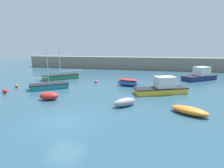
# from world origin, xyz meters

# --- Properties ---
(ground_plane) EXTENTS (120.00, 120.00, 0.20)m
(ground_plane) POSITION_xyz_m (0.00, 0.00, -0.10)
(ground_plane) COLOR #284C60
(harbor_breakwater) EXTENTS (53.26, 3.18, 2.91)m
(harbor_breakwater) POSITION_xyz_m (0.00, 32.49, 1.45)
(harbor_breakwater) COLOR gray
(harbor_breakwater) RESTS_ON ground_plane
(motorboat_with_cabin) EXTENTS (5.88, 5.21, 2.12)m
(motorboat_with_cabin) POSITION_xyz_m (13.26, 19.90, 0.77)
(motorboat_with_cabin) COLOR navy
(motorboat_with_cabin) RESTS_ON ground_plane
(open_tender_yellow) EXTENTS (3.08, 2.45, 0.60)m
(open_tender_yellow) POSITION_xyz_m (8.82, 3.54, 0.30)
(open_tender_yellow) COLOR orange
(open_tender_yellow) RESTS_ON ground_plane
(fishing_dinghy_green) EXTENTS (2.24, 2.25, 0.74)m
(fishing_dinghy_green) POSITION_xyz_m (3.57, 4.27, 0.37)
(fishing_dinghy_green) COLOR gray
(fishing_dinghy_green) RESTS_ON ground_plane
(sailboat_short_mast) EXTENTS (4.79, 4.34, 4.95)m
(sailboat_short_mast) POSITION_xyz_m (-6.90, 8.75, 0.36)
(sailboat_short_mast) COLOR teal
(sailboat_short_mast) RESTS_ON ground_plane
(rowboat_with_red_cover) EXTENTS (3.21, 1.87, 0.94)m
(rowboat_with_red_cover) POSITION_xyz_m (2.59, 12.88, 0.47)
(rowboat_with_red_cover) COLOR #2D56B7
(rowboat_with_red_cover) RESTS_ON ground_plane
(sailboat_twin_hulled) EXTENTS (5.36, 5.29, 5.09)m
(sailboat_twin_hulled) POSITION_xyz_m (-9.01, 15.28, 0.42)
(sailboat_twin_hulled) COLOR #287A4C
(sailboat_twin_hulled) RESTS_ON ground_plane
(dinghy_near_pier) EXTENTS (2.10, 1.54, 0.78)m
(dinghy_near_pier) POSITION_xyz_m (-4.12, 4.46, 0.39)
(dinghy_near_pier) COLOR red
(dinghy_near_pier) RESTS_ON ground_plane
(cabin_cruiser_white) EXTENTS (6.21, 4.17, 1.94)m
(cabin_cruiser_white) POSITION_xyz_m (6.97, 9.70, 0.68)
(cabin_cruiser_white) COLOR yellow
(cabin_cruiser_white) RESTS_ON ground_plane
(mooring_buoy_orange) EXTENTS (0.42, 0.42, 0.42)m
(mooring_buoy_orange) POSITION_xyz_m (-11.41, 8.29, 0.21)
(mooring_buoy_orange) COLOR orange
(mooring_buoy_orange) RESTS_ON ground_plane
(mooring_buoy_pink) EXTENTS (0.48, 0.48, 0.48)m
(mooring_buoy_pink) POSITION_xyz_m (-2.33, 13.75, 0.24)
(mooring_buoy_pink) COLOR #EA668C
(mooring_buoy_pink) RESTS_ON ground_plane
(mooring_buoy_red) EXTENTS (0.51, 0.51, 0.51)m
(mooring_buoy_red) POSITION_xyz_m (-10.43, 5.43, 0.26)
(mooring_buoy_red) COLOR red
(mooring_buoy_red) RESTS_ON ground_plane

